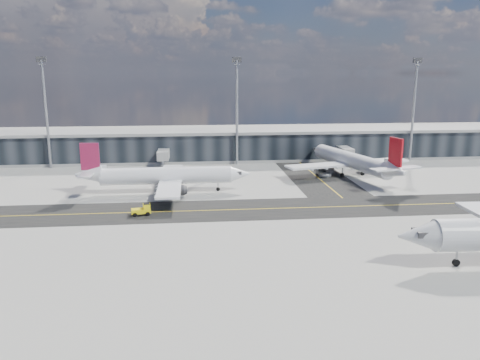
{
  "coord_description": "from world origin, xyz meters",
  "views": [
    {
      "loc": [
        -11.89,
        -79.07,
        24.73
      ],
      "look_at": [
        -3.28,
        6.76,
        5.0
      ],
      "focal_mm": 35.0,
      "sensor_mm": 36.0,
      "label": 1
    }
  ],
  "objects": [
    {
      "name": "service_van",
      "position": [
        20.02,
        31.27,
        0.85
      ],
      "size": [
        3.27,
        6.33,
        1.71
      ],
      "primitive_type": "imported",
      "rotation": [
        0.0,
        0.0,
        -0.07
      ],
      "color": "white",
      "rests_on": "ground"
    },
    {
      "name": "taxiway_lanes",
      "position": [
        3.91,
        10.74,
        0.01
      ],
      "size": [
        180.0,
        63.0,
        0.03
      ],
      "color": "black",
      "rests_on": "ground"
    },
    {
      "name": "floodlight_masts",
      "position": [
        0.0,
        48.0,
        15.61
      ],
      "size": [
        102.5,
        0.7,
        28.9
      ],
      "color": "gray",
      "rests_on": "ground"
    },
    {
      "name": "ground",
      "position": [
        0.0,
        0.0,
        0.0
      ],
      "size": [
        300.0,
        300.0,
        0.0
      ],
      "primitive_type": "plane",
      "color": "gray",
      "rests_on": "ground"
    },
    {
      "name": "airliner_redtail",
      "position": [
        26.68,
        30.09,
        3.8
      ],
      "size": [
        33.05,
        38.43,
        11.51
      ],
      "rotation": [
        0.0,
        0.0,
        0.25
      ],
      "color": "white",
      "rests_on": "ground"
    },
    {
      "name": "baggage_tug",
      "position": [
        -21.15,
        2.14,
        1.05
      ],
      "size": [
        3.57,
        2.19,
        2.1
      ],
      "rotation": [
        0.0,
        0.0,
        -1.41
      ],
      "color": "yellow",
      "rests_on": "ground"
    },
    {
      "name": "airliner_af",
      "position": [
        -18.31,
        18.46,
        3.57
      ],
      "size": [
        36.36,
        30.91,
        10.81
      ],
      "rotation": [
        0.0,
        0.0,
        -1.57
      ],
      "color": "white",
      "rests_on": "ground"
    },
    {
      "name": "terminal_concourse",
      "position": [
        0.04,
        54.93,
        4.09
      ],
      "size": [
        152.0,
        19.8,
        8.8
      ],
      "color": "black",
      "rests_on": "ground"
    }
  ]
}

